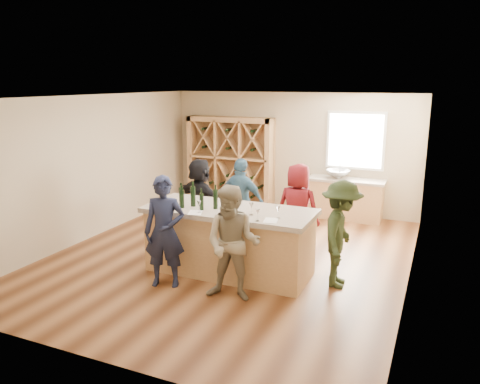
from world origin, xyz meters
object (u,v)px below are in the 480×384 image
at_px(person_near_left, 165,232).
at_px(person_far_right, 298,208).
at_px(wine_bottle_c, 193,196).
at_px(wine_bottle_b, 182,199).
at_px(person_server, 341,234).
at_px(wine_rack, 230,162).
at_px(person_far_mid, 241,201).
at_px(person_far_left, 200,198).
at_px(wine_bottle_e, 215,199).
at_px(wine_bottle_d, 202,202).
at_px(wine_bottle_a, 181,196).
at_px(person_near_right, 233,244).
at_px(sink, 338,174).
at_px(tasting_counter_base, 229,243).

relative_size(person_near_left, person_far_right, 1.05).
xyz_separation_m(wine_bottle_c, person_far_right, (1.32, 1.48, -0.43)).
relative_size(wine_bottle_b, person_server, 0.17).
distance_m(wine_rack, person_far_mid, 2.87).
relative_size(wine_bottle_c, person_far_left, 0.21).
distance_m(wine_bottle_e, person_far_left, 1.94).
xyz_separation_m(wine_bottle_b, person_far_left, (-0.59, 1.69, -0.43)).
xyz_separation_m(wine_bottle_d, person_far_mid, (-0.04, 1.66, -0.39)).
height_order(wine_bottle_a, person_far_left, person_far_left).
height_order(wine_bottle_a, person_near_left, person_near_left).
height_order(person_near_right, person_far_left, person_near_right).
height_order(person_far_right, person_far_left, person_far_right).
distance_m(wine_bottle_d, person_near_left, 0.76).
bearing_deg(person_far_right, sink, -89.44).
distance_m(wine_bottle_d, person_server, 2.19).
xyz_separation_m(sink, wine_bottle_d, (-1.28, -4.09, 0.20)).
height_order(wine_bottle_a, wine_bottle_d, wine_bottle_a).
bearing_deg(person_far_mid, person_near_right, 118.46).
bearing_deg(wine_bottle_d, wine_rack, 108.84).
bearing_deg(person_server, person_far_right, 37.38).
height_order(wine_rack, person_far_mid, wine_rack).
bearing_deg(wine_bottle_b, person_far_mid, 79.48).
xyz_separation_m(wine_bottle_e, person_near_left, (-0.49, -0.74, -0.38)).
bearing_deg(wine_bottle_a, tasting_counter_base, 8.17).
bearing_deg(person_near_left, person_far_left, 86.72).
xyz_separation_m(person_server, person_far_right, (-1.02, 1.17, -0.01)).
bearing_deg(wine_bottle_e, person_far_right, 58.25).
xyz_separation_m(person_server, person_far_left, (-3.05, 1.23, -0.03)).
distance_m(wine_bottle_d, person_far_right, 2.00).
xyz_separation_m(wine_bottle_c, person_near_left, (-0.09, -0.73, -0.39)).
relative_size(wine_bottle_e, person_far_left, 0.20).
xyz_separation_m(wine_rack, person_server, (3.52, -3.70, -0.28)).
height_order(person_server, person_far_left, person_server).
relative_size(sink, wine_bottle_c, 1.65).
height_order(wine_bottle_a, wine_bottle_e, wine_bottle_e).
bearing_deg(wine_bottle_e, person_far_mid, 97.86).
bearing_deg(wine_bottle_e, tasting_counter_base, 28.22).
height_order(wine_bottle_d, person_near_left, person_near_left).
xyz_separation_m(wine_bottle_a, person_near_left, (0.13, -0.72, -0.37)).
bearing_deg(wine_bottle_e, wine_bottle_a, -178.72).
xyz_separation_m(person_far_right, person_far_left, (-2.02, 0.05, -0.02)).
xyz_separation_m(wine_rack, person_near_right, (2.23, -4.76, -0.27)).
bearing_deg(person_near_right, person_far_mid, 102.80).
distance_m(wine_bottle_c, person_near_right, 1.35).
height_order(sink, wine_bottle_e, wine_bottle_e).
height_order(wine_bottle_a, wine_bottle_c, wine_bottle_c).
distance_m(wine_bottle_c, wine_bottle_e, 0.40).
bearing_deg(person_far_left, wine_bottle_b, 134.43).
bearing_deg(wine_bottle_e, wine_bottle_d, -136.95).
height_order(sink, wine_bottle_c, wine_bottle_c).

